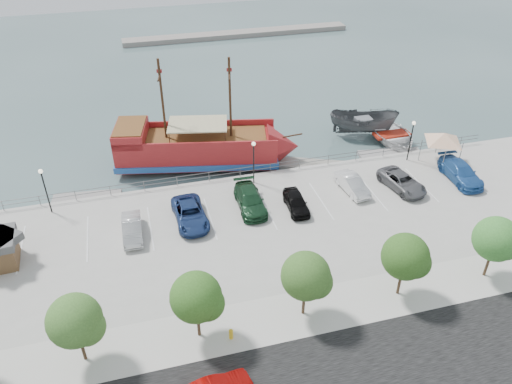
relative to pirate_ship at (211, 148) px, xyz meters
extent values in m
plane|color=#3D5353|center=(2.92, -12.45, -1.97)|extent=(160.00, 160.00, 0.00)
cube|color=beige|center=(2.92, -22.45, -0.96)|extent=(100.00, 4.00, 0.05)
cylinder|color=slate|center=(2.92, -4.65, -0.02)|extent=(50.00, 0.06, 0.06)
cylinder|color=slate|center=(2.92, -4.65, -0.42)|extent=(50.00, 0.06, 0.06)
cube|color=gray|center=(12.92, 42.55, -1.57)|extent=(40.00, 3.00, 0.80)
cube|color=maroon|center=(-1.32, 0.28, -0.09)|extent=(16.50, 8.12, 2.57)
cube|color=#2454A2|center=(-1.32, 0.28, -0.93)|extent=(16.85, 8.47, 0.59)
cone|color=maroon|center=(7.19, -1.53, -0.09)|extent=(4.08, 5.30, 4.74)
cube|color=maroon|center=(-7.60, 1.62, 1.89)|extent=(3.93, 5.45, 1.38)
cube|color=brown|center=(-7.60, 1.62, 2.63)|extent=(3.65, 5.02, 0.12)
cube|color=brown|center=(-0.83, 0.18, 1.24)|extent=(13.47, 6.93, 0.15)
cube|color=maroon|center=(-0.82, 2.60, 1.54)|extent=(15.51, 3.48, 0.69)
cube|color=maroon|center=(-1.81, -2.04, 1.54)|extent=(15.51, 3.48, 0.69)
cylinder|color=#382111|center=(2.07, -0.44, 5.25)|extent=(0.28, 0.28, 8.11)
cylinder|color=#382111|center=(-4.22, 0.90, 5.25)|extent=(0.28, 0.28, 8.11)
cylinder|color=#382111|center=(2.07, -0.44, 7.72)|extent=(0.75, 2.93, 0.14)
cylinder|color=#382111|center=(-4.22, 0.90, 7.72)|extent=(0.75, 2.93, 0.14)
cube|color=#C8BC8C|center=(-1.12, 0.24, 2.68)|extent=(6.39, 4.87, 0.12)
cylinder|color=#382111|center=(7.87, -1.67, 1.09)|extent=(2.44, 0.67, 0.58)
imported|color=#494B4D|center=(17.67, 1.70, -0.51)|extent=(8.07, 5.36, 2.92)
imported|color=silver|center=(20.04, -0.67, -1.16)|extent=(5.58, 7.81, 1.62)
cube|color=gray|center=(-12.34, -3.25, -1.79)|extent=(6.35, 2.44, 0.35)
cube|color=gray|center=(10.08, -3.25, -1.77)|extent=(7.26, 4.69, 0.40)
cube|color=gray|center=(18.62, -3.25, -1.78)|extent=(6.85, 2.88, 0.38)
cylinder|color=slate|center=(19.99, -6.30, 0.19)|extent=(0.10, 0.10, 2.32)
cylinder|color=slate|center=(22.56, -5.34, 0.19)|extent=(0.10, 0.10, 2.32)
cylinder|color=slate|center=(20.96, -8.87, 0.19)|extent=(0.10, 0.10, 2.32)
cylinder|color=slate|center=(23.53, -7.90, 0.19)|extent=(0.10, 0.10, 2.32)
pyramid|color=white|center=(21.76, -7.10, 2.25)|extent=(5.71, 5.71, 0.95)
cylinder|color=yellow|center=(-3.19, -23.25, -0.64)|extent=(0.27, 0.27, 0.67)
sphere|color=yellow|center=(-3.19, -23.25, -0.28)|extent=(0.29, 0.29, 0.29)
cylinder|color=black|center=(-15.08, -5.95, 1.03)|extent=(0.12, 0.12, 4.00)
sphere|color=#FFF2CC|center=(-15.08, -5.95, 3.13)|extent=(0.36, 0.36, 0.36)
cylinder|color=black|center=(2.92, -5.95, 1.03)|extent=(0.12, 0.12, 4.00)
sphere|color=#FFF2CC|center=(2.92, -5.95, 3.13)|extent=(0.36, 0.36, 0.36)
cylinder|color=black|center=(18.92, -5.95, 1.03)|extent=(0.12, 0.12, 4.00)
sphere|color=#FFF2CC|center=(18.92, -5.95, 3.13)|extent=(0.36, 0.36, 0.36)
cylinder|color=#473321|center=(-12.08, -22.45, 0.13)|extent=(0.20, 0.20, 2.20)
sphere|color=#386025|center=(-12.08, -22.45, 2.43)|extent=(3.20, 3.20, 3.20)
sphere|color=#386025|center=(-11.48, -22.75, 2.03)|extent=(2.20, 2.20, 2.20)
cylinder|color=#473321|center=(-5.08, -22.45, 0.13)|extent=(0.20, 0.20, 2.20)
sphere|color=#2D571C|center=(-5.08, -22.45, 2.43)|extent=(3.20, 3.20, 3.20)
sphere|color=#2D571C|center=(-4.48, -22.75, 2.03)|extent=(2.20, 2.20, 2.20)
cylinder|color=#473321|center=(1.92, -22.45, 0.13)|extent=(0.20, 0.20, 2.20)
sphere|color=#335720|center=(1.92, -22.45, 2.43)|extent=(3.20, 3.20, 3.20)
sphere|color=#335720|center=(2.52, -22.75, 2.03)|extent=(2.20, 2.20, 2.20)
cylinder|color=#473321|center=(8.92, -22.45, 0.13)|extent=(0.20, 0.20, 2.20)
sphere|color=#2A501A|center=(8.92, -22.45, 2.43)|extent=(3.20, 3.20, 3.20)
sphere|color=#2A501A|center=(9.52, -22.75, 2.03)|extent=(2.20, 2.20, 2.20)
cylinder|color=#473321|center=(15.92, -22.45, 0.13)|extent=(0.20, 0.20, 2.20)
sphere|color=#336E2A|center=(15.92, -22.45, 2.43)|extent=(3.20, 3.20, 3.20)
sphere|color=#336E2A|center=(16.52, -22.75, 2.03)|extent=(2.20, 2.20, 2.20)
imported|color=#B4B4B4|center=(-8.52, -11.07, -0.26)|extent=(1.58, 4.33, 1.42)
imported|color=navy|center=(-3.74, -10.40, -0.21)|extent=(2.76, 5.55, 1.51)
imported|color=#193E24|center=(1.57, -9.76, -0.19)|extent=(2.32, 5.43, 1.56)
imported|color=black|center=(5.36, -11.00, -0.27)|extent=(1.86, 4.18, 1.40)
imported|color=silver|center=(11.18, -9.67, -0.25)|extent=(2.00, 4.49, 1.43)
imported|color=#595A5D|center=(15.78, -10.46, -0.26)|extent=(3.33, 5.45, 1.41)
imported|color=#275BA2|center=(21.81, -10.56, -0.16)|extent=(2.52, 5.69, 1.62)
camera|label=1|loc=(-7.18, -43.99, 24.39)|focal=35.00mm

